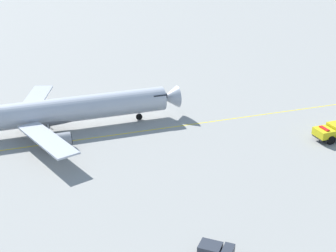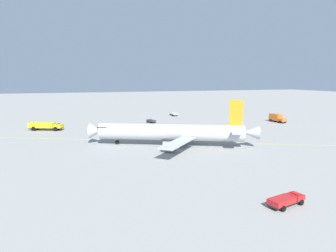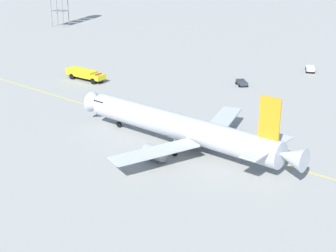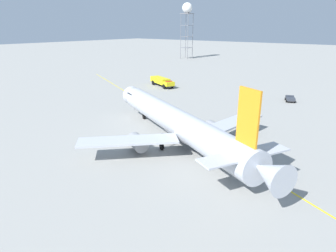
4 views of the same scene
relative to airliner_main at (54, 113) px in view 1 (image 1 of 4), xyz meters
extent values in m
plane|color=gray|center=(1.49, -0.55, -3.25)|extent=(600.00, 600.00, 0.00)
cylinder|color=#B2B7C1|center=(-0.42, 0.20, 0.19)|extent=(34.63, 19.18, 4.07)
cone|color=#B2B7C1|center=(-17.95, 8.46, 0.19)|extent=(4.36, 4.78, 3.87)
cube|color=black|center=(-15.96, 7.52, 1.10)|extent=(3.65, 4.16, 0.70)
ellipsoid|color=slate|center=(1.22, -0.58, -0.93)|extent=(13.41, 8.90, 2.24)
cube|color=#B2B7C1|center=(-1.88, -8.94, -0.53)|extent=(11.96, 12.26, 0.28)
cube|color=#B2B7C1|center=(5.69, 7.14, -0.53)|extent=(4.99, 14.01, 0.28)
cylinder|color=gray|center=(-2.67, -6.29, -1.85)|extent=(4.14, 3.46, 2.14)
cylinder|color=black|center=(-4.33, -5.51, -1.85)|extent=(0.91, 1.71, 1.82)
cylinder|color=gray|center=(3.15, 6.07, -1.85)|extent=(4.14, 3.46, 2.14)
cylinder|color=black|center=(1.49, 6.85, -1.85)|extent=(0.91, 1.71, 1.82)
cylinder|color=#9EA0A5|center=(-12.92, 6.09, -1.61)|extent=(0.20, 0.20, 2.17)
cylinder|color=black|center=(-12.92, 6.09, -2.70)|extent=(1.12, 0.74, 1.10)
cylinder|color=#9EA0A5|center=(-0.24, -3.69, -1.61)|extent=(0.20, 0.20, 2.17)
cylinder|color=black|center=(-0.24, -3.69, -2.70)|extent=(1.12, 0.74, 1.10)
cylinder|color=#9EA0A5|center=(2.69, 2.53, -1.61)|extent=(0.20, 0.20, 2.17)
cylinder|color=black|center=(2.69, 2.53, -2.70)|extent=(1.12, 0.74, 1.10)
cube|color=#232326|center=(5.50, 39.03, -2.83)|extent=(2.93, 3.93, 0.20)
cube|color=#2D333D|center=(4.99, 40.18, -2.38)|extent=(2.17, 1.75, 0.70)
cube|color=black|center=(4.81, 40.57, -2.28)|extent=(1.49, 0.72, 0.39)
cube|color=#2D333D|center=(5.76, 38.45, -2.43)|extent=(2.67, 2.88, 0.60)
cylinder|color=black|center=(4.13, 39.79, -2.93)|extent=(0.52, 0.70, 0.64)
cylinder|color=black|center=(5.11, 37.60, -2.93)|extent=(0.52, 0.70, 0.64)
cube|color=yellow|center=(-27.62, 32.76, -1.75)|extent=(3.30, 3.51, 1.20)
cube|color=black|center=(-26.60, 32.33, -1.57)|extent=(0.99, 2.20, 0.67)
cube|color=red|center=(-27.62, 32.76, -1.05)|extent=(1.31, 2.04, 0.16)
cylinder|color=black|center=(-27.48, 34.21, -2.55)|extent=(1.40, 0.80, 1.40)
cylinder|color=black|center=(-28.56, 31.64, -2.55)|extent=(1.40, 0.80, 1.40)
cube|color=yellow|center=(-0.11, 5.25, -3.25)|extent=(133.43, 64.35, 0.01)
camera|label=1|loc=(38.06, 64.97, 29.46)|focal=52.23mm
camera|label=2|loc=(-24.75, -68.70, 13.57)|focal=31.65mm
camera|label=3|loc=(16.36, -72.51, 28.37)|focal=52.75mm
camera|label=4|loc=(25.84, -35.08, 14.39)|focal=31.51mm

